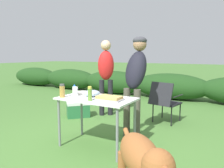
{
  "coord_description": "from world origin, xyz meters",
  "views": [
    {
      "loc": [
        1.75,
        -2.59,
        1.37
      ],
      "look_at": [
        0.0,
        0.44,
        0.89
      ],
      "focal_mm": 35.0,
      "sensor_mm": 36.0,
      "label": 1
    }
  ],
  "objects_px": {
    "standing_person_in_olive_jacket": "(136,74)",
    "standing_person_in_navy_coat": "(106,70)",
    "mixing_bowl": "(92,93)",
    "dog": "(142,162)",
    "paper_cup_stack": "(75,92)",
    "camp_chair_green_behind_table": "(164,100)",
    "folding_table": "(97,103)",
    "mayo_bottle": "(74,90)",
    "plate_stack": "(83,93)",
    "relish_jar": "(90,94)",
    "spice_jar": "(62,91)",
    "food_tray": "(109,98)",
    "cooler_box": "(78,109)"
  },
  "relations": [
    {
      "from": "mayo_bottle",
      "to": "standing_person_in_olive_jacket",
      "type": "distance_m",
      "value": 1.04
    },
    {
      "from": "spice_jar",
      "to": "standing_person_in_olive_jacket",
      "type": "distance_m",
      "value": 1.23
    },
    {
      "from": "plate_stack",
      "to": "mayo_bottle",
      "type": "xyz_separation_m",
      "value": [
        -0.02,
        -0.17,
        0.07
      ]
    },
    {
      "from": "folding_table",
      "to": "plate_stack",
      "type": "height_order",
      "value": "plate_stack"
    },
    {
      "from": "relish_jar",
      "to": "mayo_bottle",
      "type": "height_order",
      "value": "relish_jar"
    },
    {
      "from": "food_tray",
      "to": "mayo_bottle",
      "type": "height_order",
      "value": "mayo_bottle"
    },
    {
      "from": "standing_person_in_olive_jacket",
      "to": "camp_chair_green_behind_table",
      "type": "relative_size",
      "value": 2.0
    },
    {
      "from": "standing_person_in_olive_jacket",
      "to": "food_tray",
      "type": "bearing_deg",
      "value": -90.0
    },
    {
      "from": "standing_person_in_olive_jacket",
      "to": "cooler_box",
      "type": "height_order",
      "value": "standing_person_in_olive_jacket"
    },
    {
      "from": "mayo_bottle",
      "to": "camp_chair_green_behind_table",
      "type": "relative_size",
      "value": 0.21
    },
    {
      "from": "relish_jar",
      "to": "cooler_box",
      "type": "xyz_separation_m",
      "value": [
        -1.27,
        1.31,
        -0.67
      ]
    },
    {
      "from": "mixing_bowl",
      "to": "spice_jar",
      "type": "relative_size",
      "value": 1.24
    },
    {
      "from": "food_tray",
      "to": "standing_person_in_olive_jacket",
      "type": "relative_size",
      "value": 0.23
    },
    {
      "from": "folding_table",
      "to": "paper_cup_stack",
      "type": "bearing_deg",
      "value": -168.74
    },
    {
      "from": "paper_cup_stack",
      "to": "cooler_box",
      "type": "bearing_deg",
      "value": 127.54
    },
    {
      "from": "standing_person_in_navy_coat",
      "to": "cooler_box",
      "type": "height_order",
      "value": "standing_person_in_navy_coat"
    },
    {
      "from": "dog",
      "to": "camp_chair_green_behind_table",
      "type": "distance_m",
      "value": 2.79
    },
    {
      "from": "standing_person_in_navy_coat",
      "to": "folding_table",
      "type": "bearing_deg",
      "value": -99.08
    },
    {
      "from": "plate_stack",
      "to": "mixing_bowl",
      "type": "height_order",
      "value": "mixing_bowl"
    },
    {
      "from": "plate_stack",
      "to": "standing_person_in_navy_coat",
      "type": "bearing_deg",
      "value": 106.12
    },
    {
      "from": "mixing_bowl",
      "to": "dog",
      "type": "relative_size",
      "value": 0.31
    },
    {
      "from": "mixing_bowl",
      "to": "paper_cup_stack",
      "type": "distance_m",
      "value": 0.25
    },
    {
      "from": "relish_jar",
      "to": "dog",
      "type": "relative_size",
      "value": 0.25
    },
    {
      "from": "folding_table",
      "to": "standing_person_in_navy_coat",
      "type": "bearing_deg",
      "value": 116.89
    },
    {
      "from": "paper_cup_stack",
      "to": "relish_jar",
      "type": "distance_m",
      "value": 0.4
    },
    {
      "from": "mayo_bottle",
      "to": "standing_person_in_olive_jacket",
      "type": "xyz_separation_m",
      "value": [
        0.7,
        0.73,
        0.23
      ]
    },
    {
      "from": "standing_person_in_olive_jacket",
      "to": "standing_person_in_navy_coat",
      "type": "xyz_separation_m",
      "value": [
        -1.07,
        0.81,
        -0.04
      ]
    },
    {
      "from": "standing_person_in_olive_jacket",
      "to": "paper_cup_stack",
      "type": "bearing_deg",
      "value": -124.49
    },
    {
      "from": "paper_cup_stack",
      "to": "relish_jar",
      "type": "relative_size",
      "value": 0.72
    },
    {
      "from": "mixing_bowl",
      "to": "paper_cup_stack",
      "type": "xyz_separation_m",
      "value": [
        -0.21,
        -0.13,
        0.02
      ]
    },
    {
      "from": "standing_person_in_olive_jacket",
      "to": "mayo_bottle",
      "type": "bearing_deg",
      "value": -129.39
    },
    {
      "from": "food_tray",
      "to": "dog",
      "type": "xyz_separation_m",
      "value": [
        0.92,
        -1.06,
        -0.22
      ]
    },
    {
      "from": "relish_jar",
      "to": "food_tray",
      "type": "bearing_deg",
      "value": 39.87
    },
    {
      "from": "relish_jar",
      "to": "standing_person_in_navy_coat",
      "type": "xyz_separation_m",
      "value": [
        -0.81,
        1.74,
        0.18
      ]
    },
    {
      "from": "folding_table",
      "to": "spice_jar",
      "type": "distance_m",
      "value": 0.53
    },
    {
      "from": "mixing_bowl",
      "to": "relish_jar",
      "type": "distance_m",
      "value": 0.32
    },
    {
      "from": "folding_table",
      "to": "camp_chair_green_behind_table",
      "type": "relative_size",
      "value": 1.32
    },
    {
      "from": "food_tray",
      "to": "camp_chair_green_behind_table",
      "type": "relative_size",
      "value": 0.46
    },
    {
      "from": "relish_jar",
      "to": "dog",
      "type": "distance_m",
      "value": 1.46
    },
    {
      "from": "mixing_bowl",
      "to": "standing_person_in_navy_coat",
      "type": "xyz_separation_m",
      "value": [
        -0.65,
        1.46,
        0.23
      ]
    },
    {
      "from": "standing_person_in_olive_jacket",
      "to": "camp_chair_green_behind_table",
      "type": "xyz_separation_m",
      "value": [
        0.24,
        0.89,
        -0.58
      ]
    },
    {
      "from": "paper_cup_stack",
      "to": "dog",
      "type": "bearing_deg",
      "value": -34.7
    },
    {
      "from": "folding_table",
      "to": "mayo_bottle",
      "type": "height_order",
      "value": "mayo_bottle"
    },
    {
      "from": "relish_jar",
      "to": "camp_chair_green_behind_table",
      "type": "distance_m",
      "value": 1.93
    },
    {
      "from": "folding_table",
      "to": "spice_jar",
      "type": "height_order",
      "value": "spice_jar"
    },
    {
      "from": "standing_person_in_navy_coat",
      "to": "camp_chair_green_behind_table",
      "type": "xyz_separation_m",
      "value": [
        1.31,
        0.09,
        -0.55
      ]
    },
    {
      "from": "standing_person_in_olive_jacket",
      "to": "standing_person_in_navy_coat",
      "type": "height_order",
      "value": "standing_person_in_navy_coat"
    },
    {
      "from": "cooler_box",
      "to": "plate_stack",
      "type": "bearing_deg",
      "value": -93.38
    },
    {
      "from": "paper_cup_stack",
      "to": "standing_person_in_olive_jacket",
      "type": "distance_m",
      "value": 1.04
    },
    {
      "from": "folding_table",
      "to": "plate_stack",
      "type": "distance_m",
      "value": 0.42
    }
  ]
}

